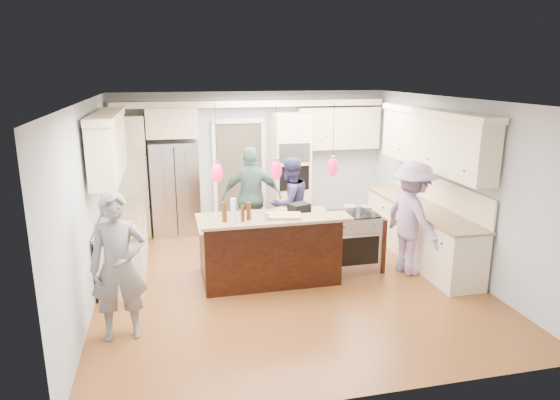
% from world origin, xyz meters
% --- Properties ---
extents(ground_plane, '(6.00, 6.00, 0.00)m').
position_xyz_m(ground_plane, '(0.00, 0.00, 0.00)').
color(ground_plane, brown).
rests_on(ground_plane, ground).
extents(room_shell, '(5.54, 6.04, 2.72)m').
position_xyz_m(room_shell, '(0.00, 0.00, 1.82)').
color(room_shell, '#B2BCC6').
rests_on(room_shell, ground).
extents(refrigerator, '(0.90, 0.70, 1.80)m').
position_xyz_m(refrigerator, '(-1.55, 2.64, 0.90)').
color(refrigerator, '#B7B7BC').
rests_on(refrigerator, ground).
extents(oven_column, '(0.72, 0.69, 2.30)m').
position_xyz_m(oven_column, '(0.75, 2.67, 1.15)').
color(oven_column, beige).
rests_on(oven_column, ground).
extents(back_upper_cabinets, '(5.30, 0.61, 2.54)m').
position_xyz_m(back_upper_cabinets, '(-0.75, 2.76, 1.67)').
color(back_upper_cabinets, beige).
rests_on(back_upper_cabinets, ground).
extents(right_counter_run, '(0.64, 3.10, 2.51)m').
position_xyz_m(right_counter_run, '(2.44, 0.30, 1.06)').
color(right_counter_run, beige).
rests_on(right_counter_run, ground).
extents(left_cabinets, '(0.64, 2.30, 2.51)m').
position_xyz_m(left_cabinets, '(-2.44, 0.80, 1.06)').
color(left_cabinets, beige).
rests_on(left_cabinets, ground).
extents(kitchen_island, '(2.10, 1.46, 1.12)m').
position_xyz_m(kitchen_island, '(-0.25, 0.07, 0.49)').
color(kitchen_island, black).
rests_on(kitchen_island, ground).
extents(island_range, '(0.82, 0.71, 0.92)m').
position_xyz_m(island_range, '(1.16, 0.15, 0.46)').
color(island_range, '#B7B7BC').
rests_on(island_range, ground).
extents(pendant_lights, '(1.75, 0.15, 1.03)m').
position_xyz_m(pendant_lights, '(-0.25, -0.51, 1.80)').
color(pendant_lights, black).
rests_on(pendant_lights, ground).
extents(person_bar_end, '(0.67, 0.46, 1.78)m').
position_xyz_m(person_bar_end, '(-2.30, -1.26, 0.89)').
color(person_bar_end, slate).
rests_on(person_bar_end, ground).
extents(person_far_left, '(0.99, 0.91, 1.64)m').
position_xyz_m(person_far_left, '(0.40, 1.30, 0.82)').
color(person_far_left, navy).
rests_on(person_far_left, ground).
extents(person_far_right, '(1.11, 0.59, 1.81)m').
position_xyz_m(person_far_right, '(-0.23, 1.60, 0.90)').
color(person_far_right, slate).
rests_on(person_far_right, ground).
extents(person_range_side, '(0.87, 1.25, 1.78)m').
position_xyz_m(person_range_side, '(1.96, -0.24, 0.89)').
color(person_range_side, '#917AA4').
rests_on(person_range_side, ground).
extents(floor_rug, '(0.69, 0.96, 0.01)m').
position_xyz_m(floor_rug, '(2.40, 0.15, 0.01)').
color(floor_rug, '#937C50').
rests_on(floor_rug, ground).
extents(water_bottle, '(0.09, 0.09, 0.33)m').
position_xyz_m(water_bottle, '(-0.85, -0.57, 1.29)').
color(water_bottle, silver).
rests_on(water_bottle, kitchen_island).
extents(beer_bottle_a, '(0.09, 0.09, 0.27)m').
position_xyz_m(beer_bottle_a, '(-0.97, -0.49, 1.26)').
color(beer_bottle_a, '#43250B').
rests_on(beer_bottle_a, kitchen_island).
extents(beer_bottle_b, '(0.06, 0.06, 0.21)m').
position_xyz_m(beer_bottle_b, '(-0.72, -0.53, 1.23)').
color(beer_bottle_b, '#43250B').
rests_on(beer_bottle_b, kitchen_island).
extents(beer_bottle_c, '(0.07, 0.07, 0.24)m').
position_xyz_m(beer_bottle_c, '(-0.63, -0.48, 1.24)').
color(beer_bottle_c, '#43250B').
rests_on(beer_bottle_c, kitchen_island).
extents(drink_can, '(0.08, 0.08, 0.11)m').
position_xyz_m(drink_can, '(-0.41, -0.59, 1.18)').
color(drink_can, '#B7B7BC').
rests_on(drink_can, kitchen_island).
extents(cutting_board, '(0.52, 0.43, 0.04)m').
position_xyz_m(cutting_board, '(-0.13, -0.47, 1.14)').
color(cutting_board, tan).
rests_on(cutting_board, kitchen_island).
extents(pot_large, '(0.22, 0.22, 0.13)m').
position_xyz_m(pot_large, '(1.07, 0.14, 0.98)').
color(pot_large, '#B7B7BC').
rests_on(pot_large, island_range).
extents(pot_small, '(0.20, 0.20, 0.10)m').
position_xyz_m(pot_small, '(1.36, 0.16, 0.97)').
color(pot_small, '#B7B7BC').
rests_on(pot_small, island_range).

